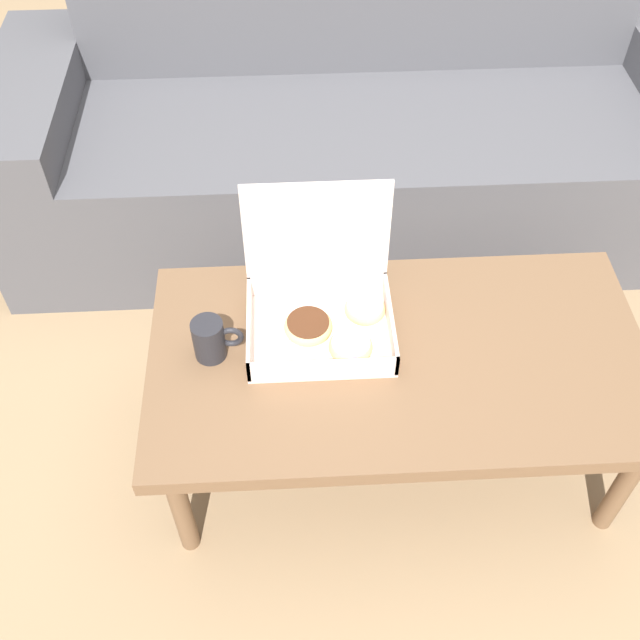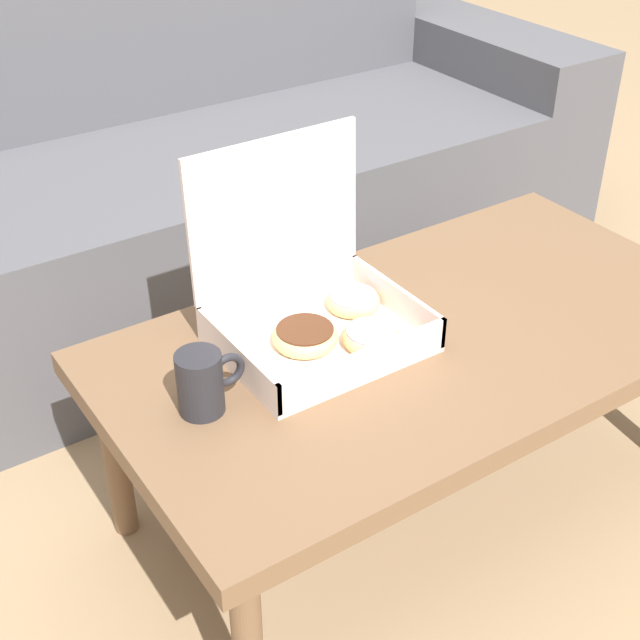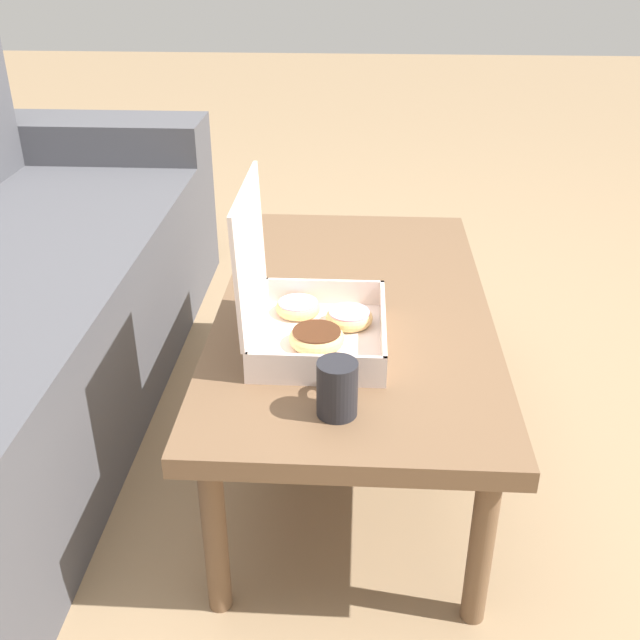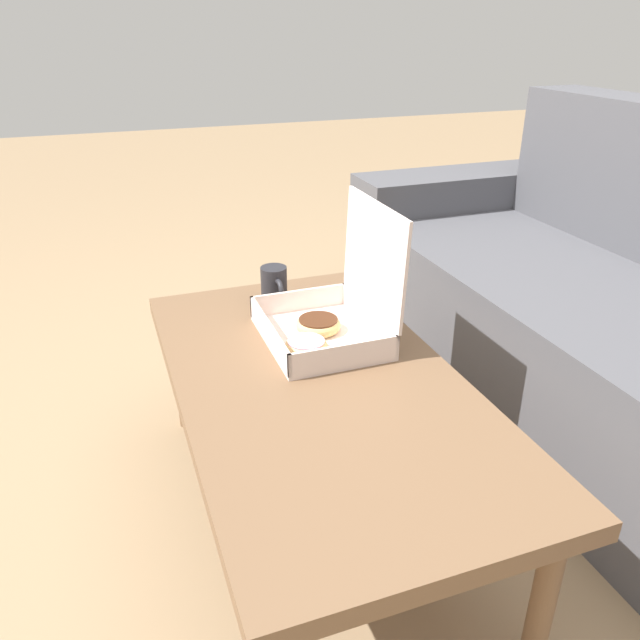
% 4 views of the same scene
% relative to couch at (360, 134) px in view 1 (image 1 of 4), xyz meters
% --- Properties ---
extents(ground_plane, '(12.00, 12.00, 0.00)m').
position_rel_couch_xyz_m(ground_plane, '(0.00, -0.78, -0.30)').
color(ground_plane, '#937756').
extents(couch, '(2.15, 0.76, 0.87)m').
position_rel_couch_xyz_m(couch, '(0.00, 0.00, 0.00)').
color(couch, '#4C4C51').
rests_on(couch, ground_plane).
extents(coffee_table, '(1.11, 0.59, 0.39)m').
position_rel_couch_xyz_m(coffee_table, '(0.00, -0.94, 0.05)').
color(coffee_table, brown).
rests_on(coffee_table, ground_plane).
extents(pastry_box, '(0.32, 0.27, 0.32)m').
position_rel_couch_xyz_m(pastry_box, '(-0.16, -0.85, 0.15)').
color(pastry_box, silver).
rests_on(pastry_box, coffee_table).
extents(coffee_mug, '(0.11, 0.07, 0.10)m').
position_rel_couch_xyz_m(coffee_mug, '(-0.41, -0.92, 0.14)').
color(coffee_mug, '#232328').
rests_on(coffee_mug, coffee_table).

